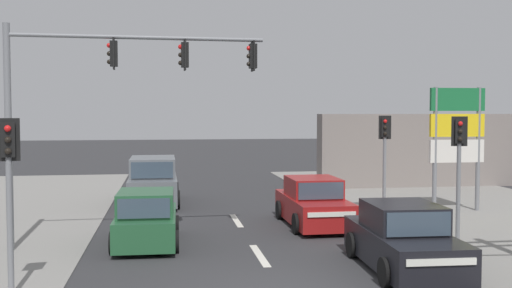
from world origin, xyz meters
name	(u,v)px	position (x,y,z in m)	size (l,w,h in m)	color
lane_dash_mid	(260,255)	(0.00, 3.00, 0.00)	(0.20, 2.40, 0.01)	silver
lane_dash_far	(236,221)	(0.00, 8.00, 0.00)	(0.20, 2.40, 0.01)	silver
traffic_signal_mast	(101,87)	(-4.06, 4.57, 4.35)	(6.89, 0.57, 6.00)	slate
pedestal_signal_right_kerb	(459,157)	(5.85, 3.82, 2.42)	(0.43, 0.31, 3.56)	slate
pedestal_signal_left_kerb	(9,177)	(-5.41, 0.24, 2.42)	(0.44, 0.31, 3.56)	slate
pedestal_signal_far_median	(385,147)	(5.42, 8.46, 2.42)	(0.43, 0.31, 3.56)	slate
shopping_plaza_sign	(457,131)	(8.27, 8.64, 2.98)	(2.10, 0.16, 4.60)	slate
shopfront_wall_far	(436,150)	(11.00, 16.00, 1.80)	(12.00, 1.00, 3.60)	gray
sedan_oncoming_near	(403,240)	(3.08, 1.09, 0.70)	(2.02, 4.30, 1.56)	black
hatchback_receding_far	(146,220)	(-2.91, 4.69, 0.70)	(1.84, 3.67, 1.53)	#235633
sedan_oncoming_mid	(313,204)	(2.37, 6.79, 0.70)	(1.91, 4.25, 1.56)	maroon
suv_crossing_left	(153,182)	(-2.86, 12.13, 0.88)	(2.07, 4.54, 1.90)	slate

